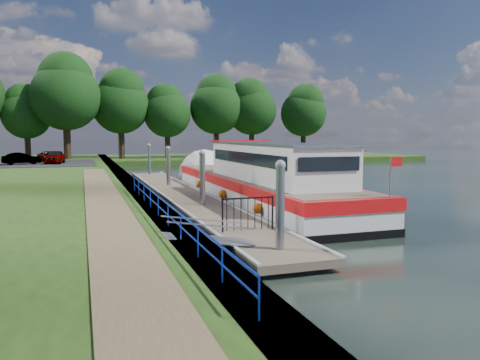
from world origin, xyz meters
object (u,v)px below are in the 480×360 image
object	(u,v)px
car_b	(22,158)
car_d	(49,156)
barge	(252,181)
car_a	(55,157)
pontoon	(183,197)

from	to	relation	value
car_b	car_d	xyz separation A→B (m)	(2.18, 4.63, -0.02)
barge	car_b	xyz separation A→B (m)	(-14.36, 25.02, 0.31)
car_a	car_d	bearing A→B (deg)	107.87
barge	car_a	distance (m)	28.12
car_a	car_b	bearing A→B (deg)	-160.13
barge	car_d	size ratio (longest dim) A/B	5.44
pontoon	car_b	size ratio (longest dim) A/B	8.78
pontoon	car_b	bearing A→B (deg)	114.53
barge	car_d	bearing A→B (deg)	112.32
barge	car_b	distance (m)	28.85
barge	car_b	world-z (taller)	barge
car_b	barge	bearing A→B (deg)	-167.04
pontoon	car_a	distance (m)	25.52
car_a	car_d	distance (m)	4.03
barge	car_a	size ratio (longest dim) A/B	5.50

